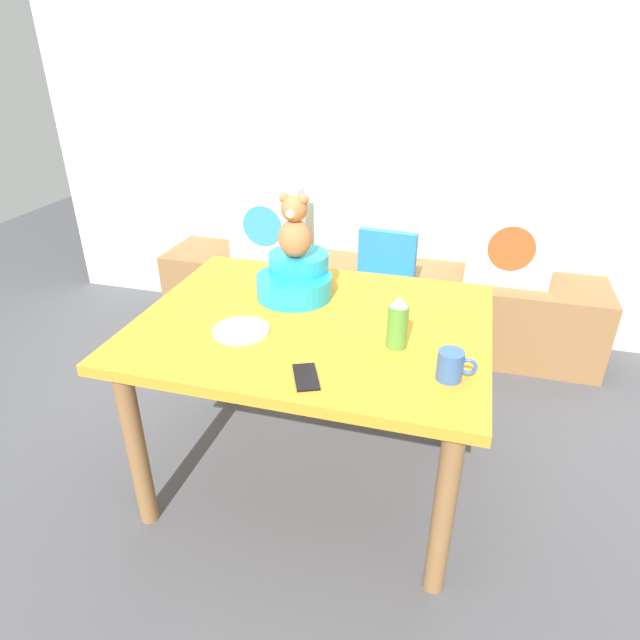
# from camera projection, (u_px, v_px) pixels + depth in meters

# --- Properties ---
(ground_plane) EXTENTS (8.00, 8.00, 0.00)m
(ground_plane) POSITION_uv_depth(u_px,v_px,m) (314.00, 472.00, 2.33)
(ground_plane) COLOR #4C4C51
(back_wall) EXTENTS (4.40, 0.10, 2.60)m
(back_wall) POSITION_uv_depth(u_px,v_px,m) (389.00, 109.00, 3.02)
(back_wall) COLOR silver
(back_wall) RESTS_ON ground_plane
(window_bench) EXTENTS (2.60, 0.44, 0.46)m
(window_bench) POSITION_uv_depth(u_px,v_px,m) (371.00, 302.00, 3.29)
(window_bench) COLOR olive
(window_bench) RESTS_ON ground_plane
(pillow_floral_left) EXTENTS (0.44, 0.15, 0.44)m
(pillow_floral_left) POSITION_uv_depth(u_px,v_px,m) (267.00, 223.00, 3.22)
(pillow_floral_left) COLOR white
(pillow_floral_left) RESTS_ON window_bench
(pillow_floral_right) EXTENTS (0.44, 0.15, 0.44)m
(pillow_floral_right) POSITION_uv_depth(u_px,v_px,m) (511.00, 244.00, 2.89)
(pillow_floral_right) COLOR white
(pillow_floral_right) RESTS_ON window_bench
(dining_table) EXTENTS (1.27, 1.00, 0.74)m
(dining_table) POSITION_uv_depth(u_px,v_px,m) (313.00, 343.00, 2.04)
(dining_table) COLOR orange
(dining_table) RESTS_ON ground_plane
(highchair) EXTENTS (0.34, 0.47, 0.79)m
(highchair) POSITION_uv_depth(u_px,v_px,m) (379.00, 289.00, 2.76)
(highchair) COLOR #2672B2
(highchair) RESTS_ON ground_plane
(infant_seat_teal) EXTENTS (0.30, 0.33, 0.16)m
(infant_seat_teal) POSITION_uv_depth(u_px,v_px,m) (296.00, 278.00, 2.16)
(infant_seat_teal) COLOR #1E99BE
(infant_seat_teal) RESTS_ON dining_table
(teddy_bear) EXTENTS (0.13, 0.12, 0.25)m
(teddy_bear) POSITION_uv_depth(u_px,v_px,m) (295.00, 228.00, 2.06)
(teddy_bear) COLOR #B5693D
(teddy_bear) RESTS_ON infant_seat_teal
(ketchup_bottle) EXTENTS (0.07, 0.07, 0.18)m
(ketchup_bottle) POSITION_uv_depth(u_px,v_px,m) (398.00, 323.00, 1.78)
(ketchup_bottle) COLOR #4C8C33
(ketchup_bottle) RESTS_ON dining_table
(coffee_mug) EXTENTS (0.12, 0.08, 0.09)m
(coffee_mug) POSITION_uv_depth(u_px,v_px,m) (451.00, 365.00, 1.63)
(coffee_mug) COLOR #335999
(coffee_mug) RESTS_ON dining_table
(dinner_plate_near) EXTENTS (0.20, 0.20, 0.01)m
(dinner_plate_near) POSITION_uv_depth(u_px,v_px,m) (241.00, 331.00, 1.91)
(dinner_plate_near) COLOR white
(dinner_plate_near) RESTS_ON dining_table
(cell_phone) EXTENTS (0.12, 0.16, 0.01)m
(cell_phone) POSITION_uv_depth(u_px,v_px,m) (306.00, 377.00, 1.65)
(cell_phone) COLOR black
(cell_phone) RESTS_ON dining_table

